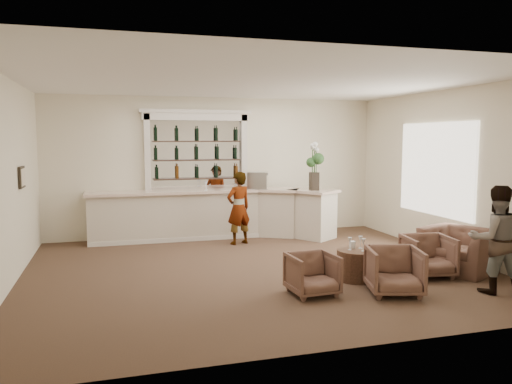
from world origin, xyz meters
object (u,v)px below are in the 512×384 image
(armchair_far, at_px, (460,250))
(cocktail_table, at_px, (357,265))
(bar_counter, at_px, (215,214))
(flower_vase, at_px, (314,163))
(guest, at_px, (496,239))
(sommelier, at_px, (239,208))
(espresso_machine, at_px, (257,180))
(armchair_left, at_px, (312,274))
(armchair_center, at_px, (394,271))
(armchair_right, at_px, (428,256))

(armchair_far, bearing_deg, cocktail_table, -115.36)
(bar_counter, distance_m, flower_vase, 2.59)
(guest, bearing_deg, armchair_far, -85.56)
(sommelier, xyz_separation_m, espresso_machine, (0.64, 0.71, 0.54))
(sommelier, height_order, espresso_machine, sommelier)
(armchair_left, height_order, espresso_machine, espresso_machine)
(armchair_left, bearing_deg, espresso_machine, 80.72)
(flower_vase, bearing_deg, armchair_center, -96.31)
(cocktail_table, distance_m, flower_vase, 3.73)
(sommelier, bearing_deg, armchair_far, 114.89)
(armchair_center, bearing_deg, armchair_right, 49.27)
(armchair_left, xyz_separation_m, armchair_far, (3.02, 0.53, 0.06))
(armchair_center, xyz_separation_m, armchair_far, (1.83, 0.85, 0.02))
(guest, bearing_deg, bar_counter, -38.32)
(bar_counter, distance_m, guest, 6.17)
(cocktail_table, height_order, espresso_machine, espresso_machine)
(bar_counter, relative_size, espresso_machine, 12.51)
(cocktail_table, distance_m, espresso_machine, 4.17)
(armchair_far, distance_m, flower_vase, 3.89)
(sommelier, distance_m, armchair_far, 4.60)
(armchair_left, distance_m, armchair_far, 3.07)
(cocktail_table, height_order, armchair_right, armchair_right)
(armchair_far, distance_m, espresso_machine, 4.84)
(bar_counter, bearing_deg, armchair_far, -48.74)
(bar_counter, bearing_deg, armchair_center, -70.59)
(sommelier, xyz_separation_m, armchair_right, (2.43, -3.43, -0.45))
(bar_counter, relative_size, armchair_far, 4.93)
(espresso_machine, distance_m, flower_vase, 1.40)
(bar_counter, distance_m, armchair_center, 5.21)
(cocktail_table, relative_size, armchair_far, 0.57)
(guest, relative_size, armchair_right, 2.11)
(armchair_left, bearing_deg, guest, -17.10)
(armchair_left, xyz_separation_m, armchair_right, (2.27, 0.39, 0.04))
(armchair_center, height_order, armchair_far, armchair_far)
(sommelier, height_order, guest, guest)
(cocktail_table, relative_size, armchair_right, 0.86)
(bar_counter, xyz_separation_m, armchair_left, (0.54, -4.59, -0.26))
(armchair_right, xyz_separation_m, armchair_far, (0.75, 0.14, 0.03))
(armchair_left, height_order, armchair_right, armchair_right)
(armchair_center, distance_m, espresso_machine, 5.00)
(sommelier, bearing_deg, flower_vase, 163.29)
(bar_counter, distance_m, armchair_right, 5.06)
(armchair_center, distance_m, flower_vase, 4.47)
(cocktail_table, relative_size, espresso_machine, 1.46)
(armchair_center, xyz_separation_m, armchair_right, (1.08, 0.71, -0.00))
(bar_counter, height_order, armchair_far, bar_counter)
(bar_counter, relative_size, guest, 3.50)
(armchair_left, xyz_separation_m, armchair_center, (1.18, -0.32, 0.04))
(armchair_far, xyz_separation_m, flower_vase, (-1.37, 3.37, 1.38))
(guest, height_order, armchair_center, guest)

